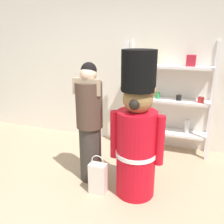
{
  "coord_description": "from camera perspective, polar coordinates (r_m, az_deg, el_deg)",
  "views": [
    {
      "loc": [
        1.14,
        -1.94,
        1.89
      ],
      "look_at": [
        0.22,
        0.7,
        1.0
      ],
      "focal_mm": 39.58,
      "sensor_mm": 36.0,
      "label": 1
    }
  ],
  "objects": [
    {
      "name": "ground_plane",
      "position": [
        2.94,
        -9.24,
        -22.65
      ],
      "size": [
        6.4,
        6.4,
        0.0
      ],
      "primitive_type": "plane",
      "color": "tan"
    },
    {
      "name": "back_wall",
      "position": [
        4.33,
        3.89,
        9.82
      ],
      "size": [
        6.4,
        0.12,
        2.6
      ],
      "primitive_type": "cube",
      "color": "silver",
      "rests_on": "ground_plane"
    },
    {
      "name": "merchandise_shelf",
      "position": [
        4.06,
        12.81,
        3.17
      ],
      "size": [
        1.37,
        0.35,
        1.8
      ],
      "color": "white",
      "rests_on": "ground_plane"
    },
    {
      "name": "teddy_bear_guard",
      "position": [
        2.87,
        5.73,
        -4.95
      ],
      "size": [
        0.64,
        0.48,
        1.73
      ],
      "color": "red",
      "rests_on": "ground_plane"
    },
    {
      "name": "person_shopper",
      "position": [
        3.16,
        -5.19,
        -2.4
      ],
      "size": [
        0.35,
        0.34,
        1.57
      ],
      "color": "#38332D",
      "rests_on": "ground_plane"
    },
    {
      "name": "shopping_bag",
      "position": [
        3.13,
        -3.29,
        -14.97
      ],
      "size": [
        0.21,
        0.12,
        0.51
      ],
      "color": "silver",
      "rests_on": "ground_plane"
    }
  ]
}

